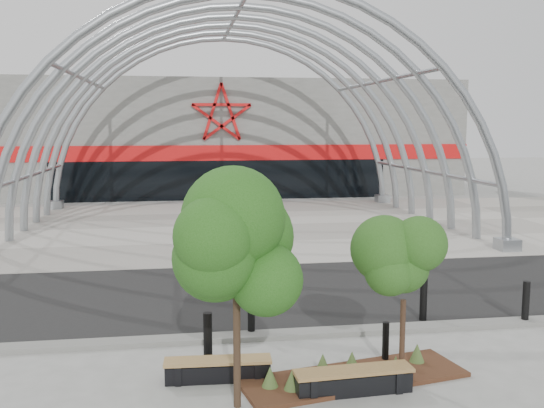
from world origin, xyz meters
name	(u,v)px	position (x,y,z in m)	size (l,w,h in m)	color
ground	(297,332)	(0.00, 0.00, 0.00)	(140.00, 140.00, 0.00)	gray
road	(275,292)	(0.00, 3.50, 0.01)	(140.00, 7.00, 0.02)	black
forecourt	(237,226)	(0.00, 15.50, 0.02)	(60.00, 17.00, 0.04)	gray
kerb	(299,334)	(0.00, -0.25, 0.06)	(60.00, 0.50, 0.12)	slate
arena_building	(215,137)	(0.00, 33.45, 3.99)	(34.00, 15.24, 8.00)	slate
vault_canopy	(237,226)	(0.00, 15.50, 0.02)	(20.80, 15.80, 20.36)	#979DA1
planting_bed	(351,374)	(0.53, -2.81, 0.11)	(4.67, 2.24, 0.47)	#371B14
street_tree_0	(236,244)	(-1.78, -3.63, 2.94)	(1.79, 1.79, 4.09)	black
street_tree_1	(404,266)	(1.49, -3.02, 2.29)	(1.35, 1.35, 3.19)	black
bench_0	(218,370)	(-2.05, -2.47, 0.21)	(2.11, 0.56, 0.44)	black
bench_1	(353,381)	(0.41, -3.41, 0.23)	(2.27, 0.62, 0.47)	black
bollard_0	(208,340)	(-2.21, -1.73, 0.57)	(0.18, 0.18, 1.14)	black
bollard_1	(251,314)	(-1.11, -0.05, 0.54)	(0.17, 0.17, 1.07)	black
bollard_2	(386,343)	(1.48, -2.10, 0.44)	(0.14, 0.14, 0.88)	black
bollard_3	(423,299)	(3.35, 0.38, 0.57)	(0.18, 0.18, 1.13)	black
bollard_4	(526,303)	(5.78, -0.23, 0.55)	(0.18, 0.18, 1.10)	black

